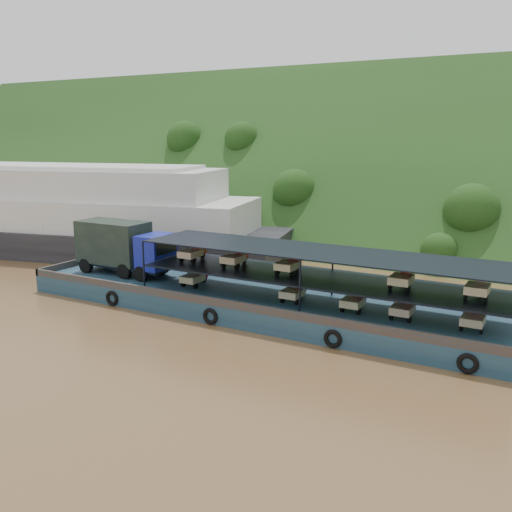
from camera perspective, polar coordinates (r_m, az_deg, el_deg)
The scene contains 4 objects.
ground at distance 36.75m, azimuth 0.44°, elevation -6.07°, with size 160.00×160.00×0.00m, color brown.
hillside at distance 69.64m, azimuth 14.88°, elevation 2.23°, with size 140.00×28.00×28.00m, color #183413.
cargo_barge at distance 37.61m, azimuth -1.10°, elevation -3.61°, with size 35.00×7.18×5.10m.
passenger_ferry at distance 58.91m, azimuth -17.88°, elevation 3.96°, with size 43.54×19.80×8.55m.
Camera 1 is at (16.82, -30.60, 11.47)m, focal length 40.00 mm.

